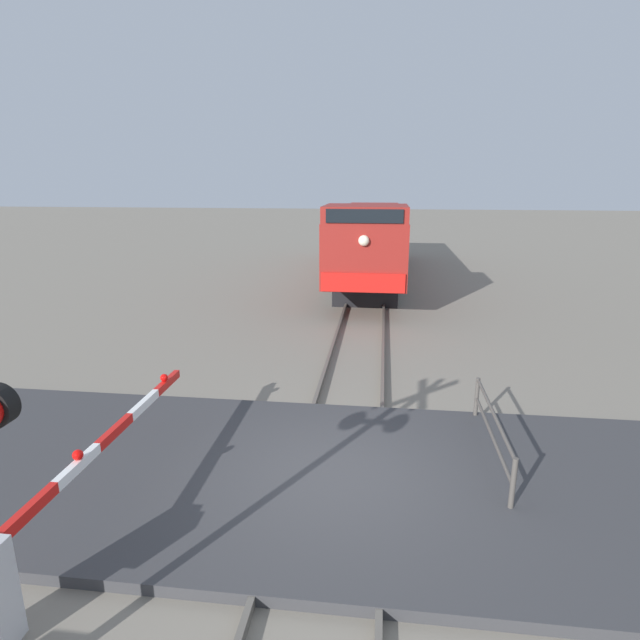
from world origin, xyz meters
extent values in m
plane|color=gray|center=(0.00, 0.00, 0.00)|extent=(160.00, 160.00, 0.00)
cube|color=#59544C|center=(-0.72, 0.00, 0.07)|extent=(0.08, 80.00, 0.15)
cube|color=#59544C|center=(0.72, 0.00, 0.07)|extent=(0.08, 80.00, 0.15)
cube|color=#38383A|center=(0.00, 0.00, 0.08)|extent=(36.00, 5.18, 0.16)
cube|color=black|center=(0.00, 13.35, 0.53)|extent=(2.49, 3.20, 1.05)
cube|color=black|center=(0.00, 22.53, 0.53)|extent=(2.49, 3.20, 1.05)
cube|color=maroon|center=(0.00, 17.94, 2.17)|extent=(2.93, 16.68, 2.25)
cube|color=maroon|center=(0.00, 10.98, 3.57)|extent=(2.87, 2.77, 0.55)
cube|color=black|center=(0.00, 9.57, 3.57)|extent=(2.49, 0.06, 0.44)
cube|color=red|center=(0.00, 9.56, 1.40)|extent=(2.78, 0.08, 0.64)
sphere|color=#F2EACC|center=(0.00, 9.55, 2.79)|extent=(0.36, 0.36, 0.36)
cube|color=red|center=(-3.22, -2.69, 1.11)|extent=(0.10, 0.95, 0.14)
cube|color=white|center=(-3.22, -1.74, 1.11)|extent=(0.10, 0.95, 0.14)
cube|color=red|center=(-3.22, -0.79, 1.11)|extent=(0.10, 0.95, 0.14)
cube|color=white|center=(-3.22, 0.16, 1.11)|extent=(0.10, 0.95, 0.14)
cube|color=red|center=(-3.22, 1.12, 1.11)|extent=(0.10, 0.95, 0.14)
sphere|color=red|center=(-3.22, -1.70, 1.25)|extent=(0.14, 0.14, 0.14)
sphere|color=red|center=(-3.22, 1.01, 1.25)|extent=(0.14, 0.14, 0.14)
cylinder|color=#4C4742|center=(2.57, -0.56, 0.47)|extent=(0.08, 0.08, 0.95)
cylinder|color=#4C4742|center=(2.57, 2.46, 0.47)|extent=(0.08, 0.08, 0.95)
cylinder|color=#4C4742|center=(2.57, 0.95, 0.91)|extent=(0.06, 3.02, 0.06)
cylinder|color=#4C4742|center=(2.57, 0.95, 0.52)|extent=(0.06, 3.02, 0.06)
camera|label=1|loc=(0.64, -7.24, 4.70)|focal=28.85mm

